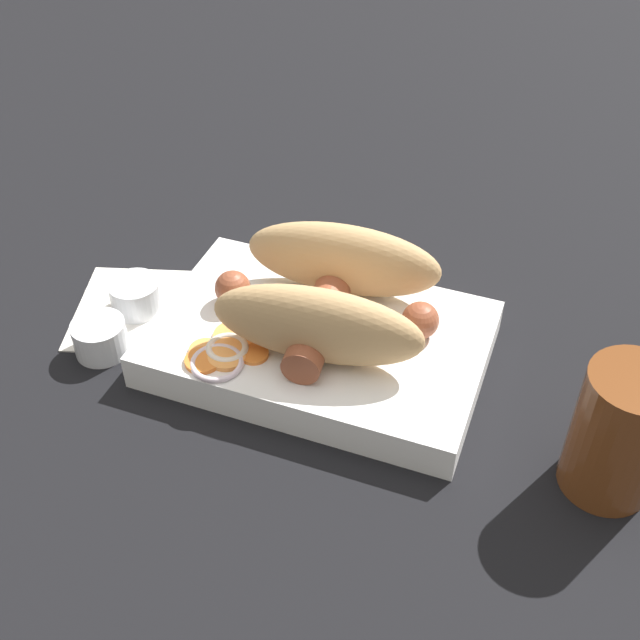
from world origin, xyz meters
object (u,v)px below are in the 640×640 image
Objects in this scene: food_tray at (320,343)px; condiment_cup_far at (101,339)px; sausage at (324,304)px; bread_roll at (331,291)px; condiment_cup_near at (136,298)px; drink_glass at (619,433)px.

condiment_cup_far is (-0.17, -0.06, -0.00)m from food_tray.
sausage is (-0.00, 0.01, 0.03)m from food_tray.
bread_roll is at bearing 69.06° from food_tray.
bread_roll reaches higher than condiment_cup_near.
drink_glass is (0.40, 0.01, 0.04)m from condiment_cup_far.
sausage is 0.17m from condiment_cup_near.
sausage is 1.80× the size of drink_glass.
sausage is (-0.01, 0.00, -0.02)m from bread_roll.
condiment_cup_near is at bearing -175.12° from sausage.
condiment_cup_far is 0.43× the size of drink_glass.
condiment_cup_far is at bearing -157.28° from sausage.
bread_roll is 3.94× the size of condiment_cup_near.
condiment_cup_far is at bearing -161.69° from food_tray.
drink_glass is (0.23, -0.06, -0.01)m from bread_roll.
drink_glass reaches higher than bread_roll.
food_tray and condiment_cup_far have the same top height.
sausage is at bearing 162.04° from bread_roll.
drink_glass reaches higher than condiment_cup_far.
condiment_cup_near is at bearing -179.95° from food_tray.
bread_roll is 0.95× the size of sausage.
food_tray is 1.51× the size of bread_roll.
condiment_cup_near is 0.43× the size of drink_glass.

